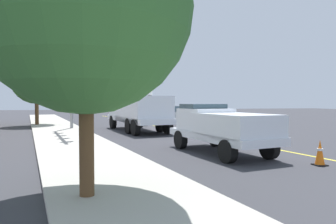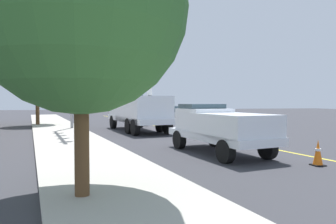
# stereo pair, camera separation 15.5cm
# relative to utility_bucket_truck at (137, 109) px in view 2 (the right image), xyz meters

# --- Properties ---
(ground) EXTENTS (120.00, 120.00, 0.00)m
(ground) POSITION_rel_utility_bucket_truck_xyz_m (0.48, -2.87, -1.62)
(ground) COLOR #38383D
(sidewalk_far_side) EXTENTS (59.60, 14.87, 0.12)m
(sidewalk_far_side) POSITION_rel_utility_bucket_truck_xyz_m (-1.06, 5.15, -1.56)
(sidewalk_far_side) COLOR #B2ADA3
(sidewalk_far_side) RESTS_ON ground
(lane_centre_stripe) EXTENTS (49.13, 9.60, 0.01)m
(lane_centre_stripe) POSITION_rel_utility_bucket_truck_xyz_m (0.48, -2.87, -1.62)
(lane_centre_stripe) COLOR yellow
(lane_centre_stripe) RESTS_ON ground
(utility_bucket_truck) EXTENTS (8.52, 4.00, 7.32)m
(utility_bucket_truck) POSITION_rel_utility_bucket_truck_xyz_m (0.00, 0.00, 0.00)
(utility_bucket_truck) COLOR white
(utility_bucket_truck) RESTS_ON ground
(service_pickup_truck) EXTENTS (5.90, 3.12, 2.06)m
(service_pickup_truck) POSITION_rel_utility_bucket_truck_xyz_m (-10.68, -2.04, -0.50)
(service_pickup_truck) COLOR white
(service_pickup_truck) RESTS_ON ground
(passing_minivan) EXTENTS (5.07, 2.77, 1.69)m
(passing_minivan) POSITION_rel_utility_bucket_truck_xyz_m (8.74, -4.38, -0.65)
(passing_minivan) COLOR silver
(passing_minivan) RESTS_ON ground
(traffic_cone_leading) EXTENTS (0.40, 0.40, 0.88)m
(traffic_cone_leading) POSITION_rel_utility_bucket_truck_xyz_m (-13.72, -4.35, -1.19)
(traffic_cone_leading) COLOR black
(traffic_cone_leading) RESTS_ON ground
(traffic_cone_mid_front) EXTENTS (0.40, 0.40, 0.71)m
(traffic_cone_mid_front) POSITION_rel_utility_bucket_truck_xyz_m (4.45, -1.32, -1.27)
(traffic_cone_mid_front) COLOR black
(traffic_cone_mid_front) RESTS_ON ground
(traffic_signal_mast) EXTENTS (6.95, 1.56, 8.27)m
(traffic_signal_mast) POSITION_rel_utility_bucket_truck_xyz_m (-0.00, 4.31, 4.44)
(traffic_signal_mast) COLOR gray
(traffic_signal_mast) RESTS_ON ground
(street_tree_left) EXTENTS (4.66, 4.66, 6.55)m
(street_tree_left) POSITION_rel_utility_bucket_truck_xyz_m (-15.77, 3.28, 2.59)
(street_tree_left) COLOR brown
(street_tree_left) RESTS_ON ground
(street_tree_right) EXTENTS (4.31, 4.31, 6.26)m
(street_tree_right) POSITION_rel_utility_bucket_truck_xyz_m (6.68, 8.00, 2.47)
(street_tree_right) COLOR brown
(street_tree_right) RESTS_ON ground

